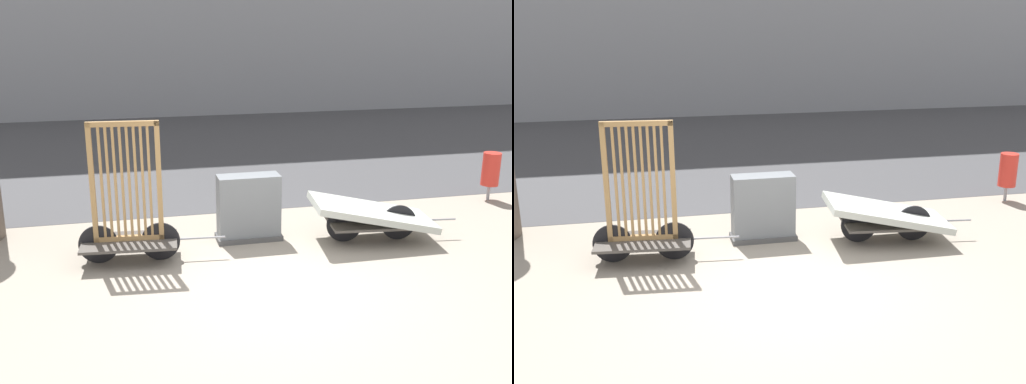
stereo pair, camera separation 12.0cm
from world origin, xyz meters
The scene contains 6 objects.
ground_plane centered at (0.00, 0.00, 0.00)m, with size 60.00×60.00×0.00m, color gray.
road_strip centered at (0.00, 8.59, 0.00)m, with size 56.00×10.77×0.01m.
bike_cart_with_bedframe centered at (-1.85, 1.34, 0.68)m, with size 2.08×0.89×2.04m.
bike_cart_with_mattress centered at (1.86, 1.34, 0.42)m, with size 2.36×1.20×0.71m.
utility_cabinet centered at (-0.01, 1.82, 0.48)m, with size 1.03×0.44×1.05m.
trash_bin centered at (4.92, 2.85, 0.60)m, with size 0.33×0.33×0.92m.
Camera 2 is at (-1.77, -6.89, 3.42)m, focal length 42.00 mm.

